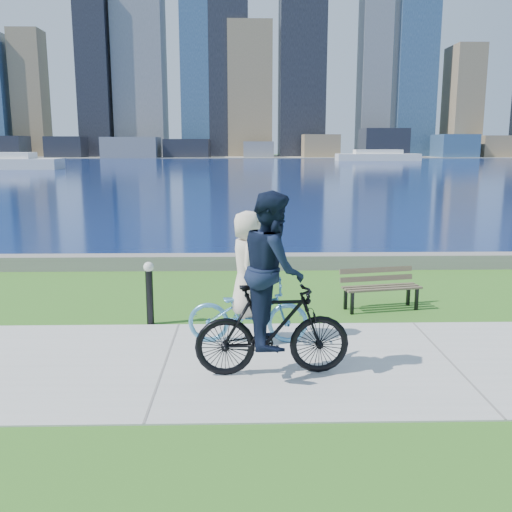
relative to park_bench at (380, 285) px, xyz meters
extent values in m
plane|color=#2D661A|center=(0.37, -2.68, -0.46)|extent=(320.00, 320.00, 0.00)
cube|color=#B0B0AA|center=(0.37, -2.68, -0.45)|extent=(80.00, 3.50, 0.02)
cube|color=slate|center=(0.37, 3.52, -0.28)|extent=(90.00, 0.50, 0.35)
cube|color=#0C1D4D|center=(0.37, 69.32, -0.45)|extent=(320.00, 131.00, 0.01)
cube|color=gray|center=(0.37, 127.32, -0.40)|extent=(320.00, 30.00, 0.12)
cube|color=black|center=(-54.19, 119.78, 1.91)|extent=(6.91, 7.49, 4.73)
cube|color=black|center=(-41.23, 118.06, 1.84)|extent=(8.01, 6.17, 4.60)
cube|color=slate|center=(-26.65, 116.50, 1.76)|extent=(11.80, 8.80, 4.44)
cube|color=black|center=(-14.68, 118.48, 1.56)|extent=(9.77, 9.26, 4.04)
cube|color=slate|center=(1.02, 118.40, 1.30)|extent=(6.60, 6.77, 3.51)
cube|color=#756348|center=(14.93, 118.73, 2.07)|extent=(7.92, 6.74, 5.05)
cube|color=black|center=(28.87, 118.31, 2.72)|extent=(9.59, 8.99, 6.36)
cube|color=navy|center=(44.69, 117.69, 2.07)|extent=(8.06, 9.02, 5.06)
cube|color=#756348|center=(54.58, 120.19, 1.95)|extent=(8.23, 9.95, 4.82)
cube|color=#756348|center=(-52.52, 130.20, 14.04)|extent=(7.08, 6.73, 29.00)
cube|color=black|center=(-36.35, 128.35, 18.46)|extent=(7.10, 9.70, 37.83)
cube|color=slate|center=(-26.47, 130.16, 32.32)|extent=(11.36, 10.20, 65.56)
cube|color=navy|center=(-12.08, 128.62, 21.13)|extent=(9.06, 7.51, 43.18)
cube|color=#756348|center=(-0.70, 129.24, 14.78)|extent=(10.21, 9.81, 30.48)
cube|color=black|center=(11.47, 128.86, 28.87)|extent=(10.47, 9.93, 58.66)
cube|color=slate|center=(28.75, 129.82, 27.63)|extent=(6.74, 7.73, 56.17)
cube|color=navy|center=(38.31, 129.80, 27.31)|extent=(9.02, 8.59, 55.54)
cube|color=#756348|center=(49.37, 127.24, 12.21)|extent=(6.59, 10.25, 25.34)
cube|color=navy|center=(10.37, 128.32, 31.54)|extent=(8.00, 8.00, 64.00)
cube|color=silver|center=(21.82, 93.22, 0.17)|extent=(14.75, 4.21, 1.26)
cube|color=silver|center=(21.82, 93.22, 1.18)|extent=(8.43, 3.16, 0.74)
cube|color=black|center=(-0.57, -0.36, -0.25)|extent=(0.06, 0.06, 0.41)
cube|color=black|center=(0.67, -0.12, -0.25)|extent=(0.06, 0.06, 0.41)
cube|color=black|center=(-0.64, -0.04, -0.25)|extent=(0.06, 0.06, 0.41)
cube|color=black|center=(0.60, 0.20, -0.25)|extent=(0.06, 0.06, 0.41)
cube|color=brown|center=(0.05, -0.24, -0.03)|extent=(1.44, 0.37, 0.04)
cube|color=brown|center=(0.02, -0.10, -0.03)|extent=(1.44, 0.37, 0.04)
cube|color=brown|center=(-0.01, 0.05, -0.03)|extent=(1.44, 0.37, 0.04)
cube|color=brown|center=(-0.03, 0.15, 0.08)|extent=(1.43, 0.33, 0.10)
cube|color=brown|center=(-0.04, 0.18, 0.24)|extent=(1.43, 0.33, 0.10)
cylinder|color=black|center=(-4.12, -0.85, 0.02)|extent=(0.12, 0.12, 0.96)
sphere|color=silver|center=(-4.12, -0.85, 0.54)|extent=(0.18, 0.18, 0.18)
imported|color=#5096C3|center=(-2.46, -1.82, 0.04)|extent=(0.71, 1.86, 0.96)
imported|color=white|center=(-2.46, -1.82, 0.79)|extent=(0.54, 0.81, 1.60)
imported|color=black|center=(-2.16, -3.09, 0.17)|extent=(0.69, 2.06, 1.22)
imported|color=black|center=(-2.16, -3.09, 0.99)|extent=(0.80, 1.00, 2.00)
camera|label=1|loc=(-2.54, -10.20, 2.57)|focal=40.00mm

